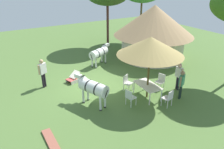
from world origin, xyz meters
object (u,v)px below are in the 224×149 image
(striped_lounge_chair, at_px, (73,78))
(zebra_nearest_camera, at_px, (99,53))
(patio_chair_near_hut, at_px, (169,97))
(patio_dining_table, at_px, (147,86))
(shade_umbrella, at_px, (150,46))
(guest_behind_table, at_px, (182,82))
(zebra_by_umbrella, at_px, (93,88))
(thatched_hut, at_px, (153,29))
(patio_chair_east_end, at_px, (161,80))
(guest_beside_umbrella, at_px, (179,74))
(patio_chair_west_end, at_px, (127,82))
(patio_chair_near_lawn, at_px, (130,97))
(standing_watcher, at_px, (43,71))

(striped_lounge_chair, xyz_separation_m, zebra_nearest_camera, (-1.68, 2.76, 0.67))
(striped_lounge_chair, bearing_deg, patio_chair_near_hut, -167.13)
(patio_dining_table, bearing_deg, shade_umbrella, 90.00)
(patio_chair_near_hut, height_order, zebra_nearest_camera, zebra_nearest_camera)
(patio_chair_near_hut, height_order, striped_lounge_chair, patio_chair_near_hut)
(guest_behind_table, relative_size, zebra_by_umbrella, 0.76)
(shade_umbrella, distance_m, zebra_nearest_camera, 5.83)
(patio_dining_table, bearing_deg, thatched_hut, 137.65)
(patio_chair_east_end, height_order, guest_beside_umbrella, guest_beside_umbrella)
(thatched_hut, relative_size, patio_dining_table, 3.72)
(guest_beside_umbrella, relative_size, guest_behind_table, 1.02)
(patio_chair_near_hut, relative_size, guest_beside_umbrella, 0.55)
(shade_umbrella, xyz_separation_m, patio_dining_table, (0.00, -0.00, -2.23))
(striped_lounge_chair, height_order, zebra_nearest_camera, zebra_nearest_camera)
(patio_chair_east_end, distance_m, patio_chair_west_end, 1.96)
(shade_umbrella, relative_size, patio_chair_near_hut, 3.75)
(shade_umbrella, bearing_deg, thatched_hut, 137.65)
(guest_behind_table, distance_m, zebra_nearest_camera, 6.67)
(patio_chair_near_lawn, distance_m, guest_behind_table, 2.89)
(thatched_hut, xyz_separation_m, guest_beside_umbrella, (4.97, -2.26, -1.30))
(patio_dining_table, distance_m, guest_beside_umbrella, 2.09)
(standing_watcher, bearing_deg, zebra_nearest_camera, 164.56)
(patio_dining_table, height_order, zebra_by_umbrella, zebra_by_umbrella)
(shade_umbrella, xyz_separation_m, zebra_nearest_camera, (-5.49, -0.01, -1.97))
(standing_watcher, bearing_deg, patio_chair_west_end, 111.58)
(patio_chair_near_hut, xyz_separation_m, zebra_nearest_camera, (-6.79, -0.32, 0.40))
(patio_chair_near_hut, height_order, patio_chair_west_end, same)
(patio_chair_west_end, height_order, striped_lounge_chair, patio_chair_west_end)
(striped_lounge_chair, bearing_deg, zebra_by_umbrella, 159.96)
(zebra_nearest_camera, bearing_deg, striped_lounge_chair, -83.97)
(patio_chair_east_end, distance_m, patio_chair_near_lawn, 2.66)
(patio_chair_near_lawn, bearing_deg, guest_behind_table, 63.88)
(zebra_by_umbrella, bearing_deg, patio_chair_east_end, -26.95)
(shade_umbrella, xyz_separation_m, patio_chair_east_end, (-0.37, 1.28, -2.37))
(patio_chair_west_end, relative_size, striped_lounge_chair, 0.96)
(zebra_by_umbrella, bearing_deg, guest_beside_umbrella, -33.03)
(patio_chair_near_hut, bearing_deg, standing_watcher, 118.49)
(patio_dining_table, height_order, zebra_nearest_camera, zebra_nearest_camera)
(shade_umbrella, height_order, standing_watcher, shade_umbrella)
(zebra_by_umbrella, bearing_deg, shade_umbrella, -36.56)
(guest_beside_umbrella, bearing_deg, striped_lounge_chair, -121.06)
(patio_chair_east_end, bearing_deg, patio_chair_near_lawn, 86.98)
(guest_behind_table, bearing_deg, patio_dining_table, -62.33)
(patio_dining_table, height_order, patio_chair_west_end, patio_chair_west_end)
(patio_chair_near_hut, height_order, guest_beside_umbrella, guest_beside_umbrella)
(patio_chair_east_end, relative_size, zebra_by_umbrella, 0.43)
(patio_chair_near_lawn, height_order, zebra_nearest_camera, zebra_nearest_camera)
(patio_chair_west_end, xyz_separation_m, patio_chair_near_lawn, (1.47, -0.83, 0.00))
(guest_beside_umbrella, height_order, striped_lounge_chair, guest_beside_umbrella)
(patio_chair_west_end, height_order, guest_behind_table, guest_behind_table)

